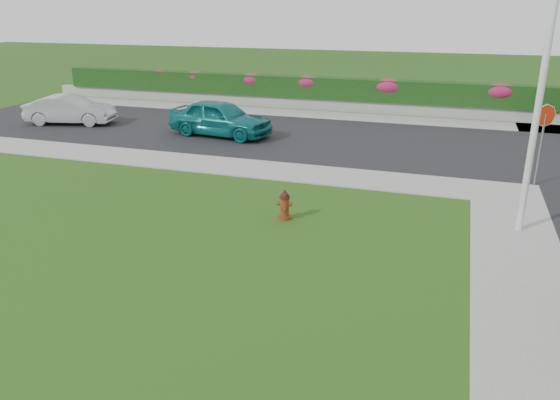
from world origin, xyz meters
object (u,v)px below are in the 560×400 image
(sedan_teal, at_px, (220,118))
(utility_pole, at_px, (540,93))
(sedan_silver, at_px, (70,110))
(stop_sign, at_px, (544,126))
(fire_hydrant, at_px, (285,205))

(sedan_teal, xyz_separation_m, utility_pole, (11.25, -7.12, 2.62))
(sedan_teal, height_order, sedan_silver, sedan_teal)
(sedan_silver, bearing_deg, utility_pole, -124.32)
(stop_sign, bearing_deg, fire_hydrant, -148.88)
(fire_hydrant, height_order, stop_sign, stop_sign)
(sedan_silver, bearing_deg, fire_hydrant, -135.60)
(sedan_teal, bearing_deg, utility_pole, -114.17)
(stop_sign, bearing_deg, utility_pole, -107.32)
(sedan_teal, distance_m, stop_sign, 12.43)
(utility_pole, height_order, stop_sign, utility_pole)
(fire_hydrant, xyz_separation_m, stop_sign, (6.52, 5.10, 1.51))
(fire_hydrant, xyz_separation_m, sedan_teal, (-5.47, 8.16, 0.42))
(sedan_silver, distance_m, stop_sign, 19.89)
(fire_hydrant, bearing_deg, sedan_teal, 117.30)
(sedan_teal, bearing_deg, fire_hydrant, -138.01)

